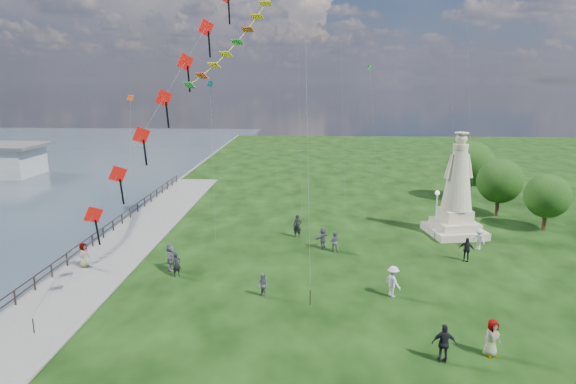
{
  "coord_description": "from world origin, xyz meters",
  "views": [
    {
      "loc": [
        0.38,
        -22.55,
        12.59
      ],
      "look_at": [
        -1.0,
        8.0,
        5.5
      ],
      "focal_mm": 30.0,
      "sensor_mm": 36.0,
      "label": 1
    }
  ],
  "objects_px": {
    "person_7": "(334,241)",
    "person_9": "(466,249)",
    "person_4": "(492,338)",
    "person_5": "(170,257)",
    "person_6": "(297,226)",
    "person_10": "(84,256)",
    "person_11": "(323,238)",
    "lamppost": "(437,204)",
    "person_1": "(263,286)",
    "person_0": "(177,265)",
    "person_8": "(479,239)",
    "person_3": "(444,343)",
    "person_2": "(393,281)",
    "statue": "(457,197)"
  },
  "relations": [
    {
      "from": "person_2",
      "to": "person_6",
      "type": "relative_size",
      "value": 0.99
    },
    {
      "from": "person_4",
      "to": "person_5",
      "type": "xyz_separation_m",
      "value": [
        -17.94,
        9.68,
        0.03
      ]
    },
    {
      "from": "person_10",
      "to": "person_2",
      "type": "bearing_deg",
      "value": -85.76
    },
    {
      "from": "person_4",
      "to": "person_8",
      "type": "bearing_deg",
      "value": 50.3
    },
    {
      "from": "person_10",
      "to": "person_8",
      "type": "bearing_deg",
      "value": -65.76
    },
    {
      "from": "person_8",
      "to": "person_10",
      "type": "bearing_deg",
      "value": -119.89
    },
    {
      "from": "person_2",
      "to": "person_7",
      "type": "height_order",
      "value": "person_2"
    },
    {
      "from": "person_8",
      "to": "person_9",
      "type": "relative_size",
      "value": 0.93
    },
    {
      "from": "statue",
      "to": "person_9",
      "type": "xyz_separation_m",
      "value": [
        -0.96,
        -6.21,
        -2.36
      ]
    },
    {
      "from": "lamppost",
      "to": "person_3",
      "type": "height_order",
      "value": "lamppost"
    },
    {
      "from": "person_1",
      "to": "person_11",
      "type": "xyz_separation_m",
      "value": [
        3.77,
        8.75,
        0.12
      ]
    },
    {
      "from": "person_2",
      "to": "person_10",
      "type": "distance_m",
      "value": 20.72
    },
    {
      "from": "person_0",
      "to": "person_4",
      "type": "distance_m",
      "value": 19.27
    },
    {
      "from": "person_6",
      "to": "person_7",
      "type": "xyz_separation_m",
      "value": [
        2.86,
        -3.22,
        -0.17
      ]
    },
    {
      "from": "person_3",
      "to": "person_6",
      "type": "height_order",
      "value": "person_6"
    },
    {
      "from": "person_9",
      "to": "person_11",
      "type": "distance_m",
      "value": 10.41
    },
    {
      "from": "person_2",
      "to": "person_10",
      "type": "xyz_separation_m",
      "value": [
        -20.42,
        3.49,
        -0.09
      ]
    },
    {
      "from": "statue",
      "to": "person_7",
      "type": "relative_size",
      "value": 5.46
    },
    {
      "from": "person_3",
      "to": "person_5",
      "type": "relative_size",
      "value": 0.99
    },
    {
      "from": "person_3",
      "to": "person_11",
      "type": "relative_size",
      "value": 1.1
    },
    {
      "from": "person_2",
      "to": "person_9",
      "type": "xyz_separation_m",
      "value": [
        6.2,
        6.05,
        -0.07
      ]
    },
    {
      "from": "lamppost",
      "to": "person_1",
      "type": "relative_size",
      "value": 2.76
    },
    {
      "from": "statue",
      "to": "person_1",
      "type": "bearing_deg",
      "value": -149.72
    },
    {
      "from": "person_4",
      "to": "lamppost",
      "type": "bearing_deg",
      "value": 61.25
    },
    {
      "from": "person_2",
      "to": "person_8",
      "type": "distance_m",
      "value": 11.74
    },
    {
      "from": "person_2",
      "to": "person_7",
      "type": "relative_size",
      "value": 1.21
    },
    {
      "from": "person_5",
      "to": "person_6",
      "type": "distance_m",
      "value": 11.21
    },
    {
      "from": "lamppost",
      "to": "person_10",
      "type": "bearing_deg",
      "value": -163.7
    },
    {
      "from": "person_3",
      "to": "person_5",
      "type": "height_order",
      "value": "person_5"
    },
    {
      "from": "person_6",
      "to": "person_10",
      "type": "xyz_separation_m",
      "value": [
        -14.45,
        -7.36,
        -0.1
      ]
    },
    {
      "from": "person_7",
      "to": "person_9",
      "type": "relative_size",
      "value": 0.9
    },
    {
      "from": "person_0",
      "to": "person_5",
      "type": "xyz_separation_m",
      "value": [
        -0.71,
        1.05,
        0.14
      ]
    },
    {
      "from": "person_1",
      "to": "person_7",
      "type": "relative_size",
      "value": 0.93
    },
    {
      "from": "person_11",
      "to": "person_9",
      "type": "bearing_deg",
      "value": 115.74
    },
    {
      "from": "statue",
      "to": "person_3",
      "type": "relative_size",
      "value": 4.6
    },
    {
      "from": "lamppost",
      "to": "person_10",
      "type": "distance_m",
      "value": 26.78
    },
    {
      "from": "person_7",
      "to": "person_10",
      "type": "bearing_deg",
      "value": 19.61
    },
    {
      "from": "person_3",
      "to": "person_8",
      "type": "height_order",
      "value": "person_3"
    },
    {
      "from": "person_9",
      "to": "person_10",
      "type": "bearing_deg",
      "value": -150.79
    },
    {
      "from": "person_0",
      "to": "person_5",
      "type": "bearing_deg",
      "value": 84.43
    },
    {
      "from": "person_5",
      "to": "person_11",
      "type": "xyz_separation_m",
      "value": [
        10.43,
        4.83,
        -0.09
      ]
    },
    {
      "from": "statue",
      "to": "person_4",
      "type": "xyz_separation_m",
      "value": [
        -3.62,
        -18.48,
        -2.32
      ]
    },
    {
      "from": "person_0",
      "to": "person_3",
      "type": "distance_m",
      "value": 17.51
    },
    {
      "from": "lamppost",
      "to": "person_9",
      "type": "distance_m",
      "value": 5.43
    },
    {
      "from": "person_0",
      "to": "person_8",
      "type": "xyz_separation_m",
      "value": [
        21.63,
        6.23,
        0.01
      ]
    },
    {
      "from": "person_10",
      "to": "person_0",
      "type": "bearing_deg",
      "value": -85.17
    },
    {
      "from": "person_3",
      "to": "person_9",
      "type": "relative_size",
      "value": 1.07
    },
    {
      "from": "lamppost",
      "to": "person_2",
      "type": "height_order",
      "value": "lamppost"
    },
    {
      "from": "person_5",
      "to": "person_10",
      "type": "xyz_separation_m",
      "value": [
        -6.02,
        0.03,
        -0.08
      ]
    },
    {
      "from": "person_0",
      "to": "person_5",
      "type": "height_order",
      "value": "person_5"
    }
  ]
}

